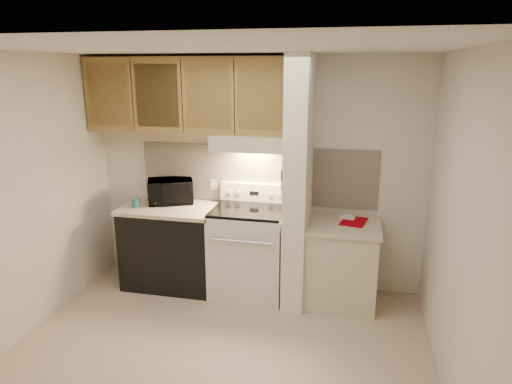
% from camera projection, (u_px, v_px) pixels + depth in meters
% --- Properties ---
extents(floor, '(3.60, 3.60, 0.00)m').
position_uv_depth(floor, '(218.00, 354.00, 3.89)').
color(floor, '#C1A98F').
rests_on(floor, ground).
extents(ceiling, '(3.60, 3.60, 0.00)m').
position_uv_depth(ceiling, '(210.00, 47.00, 3.23)').
color(ceiling, white).
rests_on(ceiling, wall_back).
extents(wall_back, '(3.60, 2.50, 0.02)m').
position_uv_depth(wall_back, '(256.00, 173.00, 4.98)').
color(wall_back, beige).
rests_on(wall_back, floor).
extents(wall_left, '(0.02, 3.00, 2.50)m').
position_uv_depth(wall_left, '(16.00, 201.00, 3.94)').
color(wall_left, beige).
rests_on(wall_left, floor).
extents(wall_right, '(0.02, 3.00, 2.50)m').
position_uv_depth(wall_right, '(461.00, 232.00, 3.19)').
color(wall_right, beige).
rests_on(wall_right, floor).
extents(backsplash, '(2.60, 0.02, 0.63)m').
position_uv_depth(backsplash, '(256.00, 175.00, 4.97)').
color(backsplash, beige).
rests_on(backsplash, wall_back).
extents(range_body, '(0.76, 0.65, 0.92)m').
position_uv_depth(range_body, '(249.00, 252.00, 4.86)').
color(range_body, silver).
rests_on(range_body, floor).
extents(oven_window, '(0.50, 0.01, 0.30)m').
position_uv_depth(oven_window, '(242.00, 261.00, 4.55)').
color(oven_window, black).
rests_on(oven_window, range_body).
extents(oven_handle, '(0.65, 0.02, 0.02)m').
position_uv_depth(oven_handle, '(241.00, 242.00, 4.46)').
color(oven_handle, silver).
rests_on(oven_handle, range_body).
extents(cooktop, '(0.74, 0.64, 0.03)m').
position_uv_depth(cooktop, '(249.00, 210.00, 4.73)').
color(cooktop, black).
rests_on(cooktop, range_body).
extents(range_backguard, '(0.76, 0.08, 0.20)m').
position_uv_depth(range_backguard, '(255.00, 192.00, 4.97)').
color(range_backguard, silver).
rests_on(range_backguard, range_body).
extents(range_display, '(0.10, 0.01, 0.04)m').
position_uv_depth(range_display, '(254.00, 193.00, 4.93)').
color(range_display, black).
rests_on(range_display, range_backguard).
extents(range_knob_left_outer, '(0.05, 0.02, 0.05)m').
position_uv_depth(range_knob_left_outer, '(229.00, 192.00, 4.99)').
color(range_knob_left_outer, silver).
rests_on(range_knob_left_outer, range_backguard).
extents(range_knob_left_inner, '(0.05, 0.02, 0.05)m').
position_uv_depth(range_knob_left_inner, '(238.00, 192.00, 4.97)').
color(range_knob_left_inner, silver).
rests_on(range_knob_left_inner, range_backguard).
extents(range_knob_right_inner, '(0.05, 0.02, 0.05)m').
position_uv_depth(range_knob_right_inner, '(270.00, 194.00, 4.89)').
color(range_knob_right_inner, silver).
rests_on(range_knob_right_inner, range_backguard).
extents(range_knob_right_outer, '(0.05, 0.02, 0.05)m').
position_uv_depth(range_knob_right_outer, '(280.00, 195.00, 4.87)').
color(range_knob_right_outer, silver).
rests_on(range_knob_right_outer, range_backguard).
extents(dishwasher_front, '(1.00, 0.63, 0.87)m').
position_uv_depth(dishwasher_front, '(172.00, 247.00, 5.06)').
color(dishwasher_front, black).
rests_on(dishwasher_front, floor).
extents(left_countertop, '(1.04, 0.67, 0.04)m').
position_uv_depth(left_countertop, '(170.00, 208.00, 4.94)').
color(left_countertop, beige).
rests_on(left_countertop, dishwasher_front).
extents(spoon_rest, '(0.24, 0.11, 0.02)m').
position_uv_depth(spoon_rest, '(158.00, 200.00, 5.17)').
color(spoon_rest, black).
rests_on(spoon_rest, left_countertop).
extents(teal_jar, '(0.11, 0.11, 0.10)m').
position_uv_depth(teal_jar, '(136.00, 203.00, 4.90)').
color(teal_jar, '#2D6261').
rests_on(teal_jar, left_countertop).
extents(outlet, '(0.08, 0.01, 0.12)m').
position_uv_depth(outlet, '(214.00, 185.00, 5.09)').
color(outlet, beige).
rests_on(outlet, backsplash).
extents(microwave, '(0.57, 0.50, 0.27)m').
position_uv_depth(microwave, '(170.00, 191.00, 5.04)').
color(microwave, black).
rests_on(microwave, left_countertop).
extents(partition_pillar, '(0.22, 0.70, 2.50)m').
position_uv_depth(partition_pillar, '(298.00, 183.00, 4.54)').
color(partition_pillar, white).
rests_on(partition_pillar, floor).
extents(pillar_trim, '(0.01, 0.70, 0.04)m').
position_uv_depth(pillar_trim, '(287.00, 178.00, 4.55)').
color(pillar_trim, olive).
rests_on(pillar_trim, partition_pillar).
extents(knife_strip, '(0.02, 0.42, 0.04)m').
position_uv_depth(knife_strip, '(286.00, 177.00, 4.50)').
color(knife_strip, black).
rests_on(knife_strip, partition_pillar).
extents(knife_blade_a, '(0.01, 0.03, 0.16)m').
position_uv_depth(knife_blade_a, '(282.00, 191.00, 4.37)').
color(knife_blade_a, silver).
rests_on(knife_blade_a, knife_strip).
extents(knife_handle_a, '(0.02, 0.02, 0.10)m').
position_uv_depth(knife_handle_a, '(282.00, 175.00, 4.34)').
color(knife_handle_a, black).
rests_on(knife_handle_a, knife_strip).
extents(knife_blade_b, '(0.01, 0.04, 0.18)m').
position_uv_depth(knife_blade_b, '(283.00, 190.00, 4.46)').
color(knife_blade_b, silver).
rests_on(knife_blade_b, knife_strip).
extents(knife_handle_b, '(0.02, 0.02, 0.10)m').
position_uv_depth(knife_handle_b, '(283.00, 174.00, 4.40)').
color(knife_handle_b, black).
rests_on(knife_handle_b, knife_strip).
extents(knife_blade_c, '(0.01, 0.04, 0.20)m').
position_uv_depth(knife_blade_c, '(284.00, 189.00, 4.53)').
color(knife_blade_c, silver).
rests_on(knife_blade_c, knife_strip).
extents(knife_handle_c, '(0.02, 0.02, 0.10)m').
position_uv_depth(knife_handle_c, '(284.00, 172.00, 4.48)').
color(knife_handle_c, black).
rests_on(knife_handle_c, knife_strip).
extents(knife_blade_d, '(0.01, 0.04, 0.16)m').
position_uv_depth(knife_blade_d, '(286.00, 184.00, 4.61)').
color(knife_blade_d, silver).
rests_on(knife_blade_d, knife_strip).
extents(knife_handle_d, '(0.02, 0.02, 0.10)m').
position_uv_depth(knife_handle_d, '(286.00, 170.00, 4.55)').
color(knife_handle_d, black).
rests_on(knife_handle_d, knife_strip).
extents(knife_blade_e, '(0.01, 0.04, 0.18)m').
position_uv_depth(knife_blade_e, '(287.00, 184.00, 4.69)').
color(knife_blade_e, silver).
rests_on(knife_blade_e, knife_strip).
extents(knife_handle_e, '(0.02, 0.02, 0.10)m').
position_uv_depth(knife_handle_e, '(287.00, 169.00, 4.63)').
color(knife_handle_e, black).
rests_on(knife_handle_e, knife_strip).
extents(oven_mitt, '(0.03, 0.09, 0.22)m').
position_uv_depth(oven_mitt, '(288.00, 184.00, 4.74)').
color(oven_mitt, slate).
rests_on(oven_mitt, partition_pillar).
extents(right_cab_base, '(0.70, 0.60, 0.81)m').
position_uv_depth(right_cab_base, '(341.00, 266.00, 4.66)').
color(right_cab_base, beige).
rests_on(right_cab_base, floor).
extents(right_countertop, '(0.74, 0.64, 0.04)m').
position_uv_depth(right_countertop, '(343.00, 226.00, 4.55)').
color(right_countertop, beige).
rests_on(right_countertop, right_cab_base).
extents(red_folder, '(0.29, 0.36, 0.01)m').
position_uv_depth(red_folder, '(354.00, 222.00, 4.62)').
color(red_folder, '#9C0009').
rests_on(red_folder, right_countertop).
extents(white_box, '(0.16, 0.12, 0.04)m').
position_uv_depth(white_box, '(348.00, 217.00, 4.70)').
color(white_box, white).
rests_on(white_box, right_countertop).
extents(range_hood, '(0.78, 0.44, 0.15)m').
position_uv_depth(range_hood, '(251.00, 142.00, 4.67)').
color(range_hood, beige).
rests_on(range_hood, upper_cabinets).
extents(hood_lip, '(0.78, 0.04, 0.06)m').
position_uv_depth(hood_lip, '(247.00, 150.00, 4.48)').
color(hood_lip, beige).
rests_on(hood_lip, range_hood).
extents(upper_cabinets, '(2.18, 0.33, 0.77)m').
position_uv_depth(upper_cabinets, '(188.00, 95.00, 4.74)').
color(upper_cabinets, olive).
rests_on(upper_cabinets, wall_back).
extents(cab_door_a, '(0.46, 0.01, 0.63)m').
position_uv_depth(cab_door_a, '(108.00, 95.00, 4.76)').
color(cab_door_a, olive).
rests_on(cab_door_a, upper_cabinets).
extents(cab_gap_a, '(0.01, 0.01, 0.73)m').
position_uv_depth(cab_gap_a, '(132.00, 95.00, 4.70)').
color(cab_gap_a, black).
rests_on(cab_gap_a, upper_cabinets).
extents(cab_door_b, '(0.46, 0.01, 0.63)m').
position_uv_depth(cab_door_b, '(157.00, 96.00, 4.64)').
color(cab_door_b, olive).
rests_on(cab_door_b, upper_cabinets).
extents(cab_gap_b, '(0.01, 0.01, 0.73)m').
position_uv_depth(cab_gap_b, '(182.00, 96.00, 4.58)').
color(cab_gap_b, black).
rests_on(cab_gap_b, upper_cabinets).
extents(cab_door_c, '(0.46, 0.01, 0.63)m').
position_uv_depth(cab_door_c, '(208.00, 97.00, 4.53)').
color(cab_door_c, olive).
rests_on(cab_door_c, upper_cabinets).
extents(cab_gap_c, '(0.01, 0.01, 0.73)m').
position_uv_depth(cab_gap_c, '(234.00, 97.00, 4.47)').
color(cab_gap_c, black).
rests_on(cab_gap_c, upper_cabinets).
extents(cab_door_d, '(0.46, 0.01, 0.63)m').
position_uv_depth(cab_door_d, '(261.00, 97.00, 4.41)').
color(cab_door_d, olive).
rests_on(cab_door_d, upper_cabinets).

